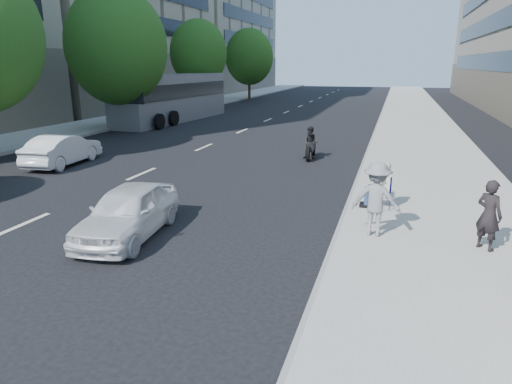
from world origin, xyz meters
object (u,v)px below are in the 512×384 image
(jogger, at_px, (376,199))
(motorcycle, at_px, (311,144))
(bus, at_px, (173,98))
(white_sedan_mid, at_px, (63,150))
(white_sedan_near, at_px, (128,212))
(seated_protester, at_px, (380,182))
(pedestrian_woman, at_px, (489,215))

(jogger, distance_m, motorcycle, 9.67)
(motorcycle, bearing_deg, bus, 132.32)
(jogger, distance_m, white_sedan_mid, 13.63)
(white_sedan_near, distance_m, bus, 23.54)
(white_sedan_near, distance_m, white_sedan_mid, 9.46)
(white_sedan_mid, distance_m, motorcycle, 10.44)
(bus, bearing_deg, motorcycle, -37.55)
(white_sedan_near, relative_size, motorcycle, 1.79)
(seated_protester, relative_size, jogger, 0.75)
(pedestrian_woman, xyz_separation_m, bus, (-17.65, 20.23, 0.71))
(seated_protester, height_order, pedestrian_woman, pedestrian_woman)
(white_sedan_mid, bearing_deg, pedestrian_woman, 156.10)
(pedestrian_woman, height_order, motorcycle, pedestrian_woman)
(seated_protester, distance_m, bus, 23.52)
(seated_protester, height_order, white_sedan_near, seated_protester)
(jogger, bearing_deg, white_sedan_mid, -14.62)
(pedestrian_woman, bearing_deg, white_sedan_mid, 23.35)
(jogger, relative_size, white_sedan_near, 0.48)
(white_sedan_mid, bearing_deg, bus, -85.53)
(jogger, distance_m, bus, 25.22)
(motorcycle, distance_m, bus, 16.34)
(white_sedan_mid, xyz_separation_m, motorcycle, (9.54, 4.23, 0.00))
(seated_protester, relative_size, bus, 0.11)
(bus, bearing_deg, jogger, -48.23)
(pedestrian_woman, distance_m, bus, 26.86)
(jogger, xyz_separation_m, bus, (-15.30, 20.03, 0.61))
(white_sedan_mid, relative_size, motorcycle, 1.88)
(pedestrian_woman, distance_m, white_sedan_mid, 15.91)
(jogger, xyz_separation_m, motorcycle, (-3.17, 9.13, -0.38))
(seated_protester, xyz_separation_m, pedestrian_woman, (2.34, -2.39, 0.05))
(white_sedan_mid, bearing_deg, motorcycle, -161.33)
(pedestrian_woman, bearing_deg, white_sedan_near, 50.78)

